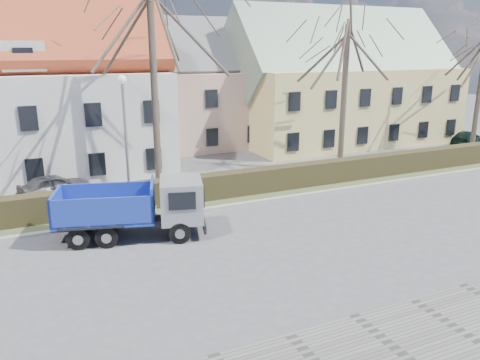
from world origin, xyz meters
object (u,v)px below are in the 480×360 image
streetlight (126,141)px  parked_car_b (467,138)px  parked_car_a (54,185)px  dump_truck (126,209)px  cart_frame (151,212)px

streetlight → parked_car_b: (27.82, 3.61, -2.68)m
streetlight → parked_car_a: 5.22m
streetlight → parked_car_b: size_ratio=1.63×
dump_truck → parked_car_b: size_ratio=1.57×
dump_truck → parked_car_a: size_ratio=1.73×
parked_car_a → parked_car_b: parked_car_a is taller
cart_frame → parked_car_a: parked_car_a is taller
parked_car_a → cart_frame: bearing=-160.7°
parked_car_b → dump_truck: bearing=80.9°
cart_frame → parked_car_a: bearing=126.3°
dump_truck → parked_car_b: (28.79, 7.80, -0.68)m
dump_truck → cart_frame: dump_truck is taller
cart_frame → parked_car_b: (27.35, 5.93, 0.30)m
cart_frame → streetlight: bearing=101.7°
dump_truck → parked_car_b: dump_truck is taller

